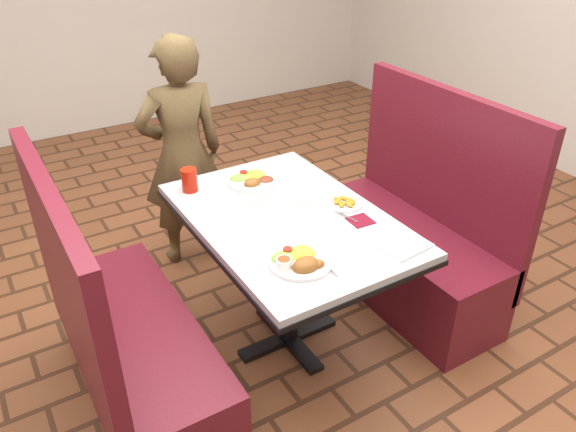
{
  "coord_description": "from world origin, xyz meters",
  "views": [
    {
      "loc": [
        -1.14,
        -1.88,
        2.04
      ],
      "look_at": [
        0.0,
        0.0,
        0.75
      ],
      "focal_mm": 35.0,
      "sensor_mm": 36.0,
      "label": 1
    }
  ],
  "objects_px": {
    "booth_bench_right": "(410,243)",
    "red_tumbler": "(189,180)",
    "far_dinner_plate": "(253,177)",
    "dining_table": "(288,234)",
    "plantain_plate": "(344,203)",
    "booth_bench_left": "(129,349)",
    "diner_person": "(182,155)",
    "near_dinner_plate": "(300,258)"
  },
  "relations": [
    {
      "from": "booth_bench_right",
      "to": "booth_bench_left",
      "type": "bearing_deg",
      "value": 180.0
    },
    {
      "from": "plantain_plate",
      "to": "dining_table",
      "type": "bearing_deg",
      "value": 170.25
    },
    {
      "from": "plantain_plate",
      "to": "red_tumbler",
      "type": "relative_size",
      "value": 1.47
    },
    {
      "from": "booth_bench_left",
      "to": "diner_person",
      "type": "relative_size",
      "value": 0.86
    },
    {
      "from": "booth_bench_right",
      "to": "far_dinner_plate",
      "type": "relative_size",
      "value": 4.56
    },
    {
      "from": "dining_table",
      "to": "red_tumbler",
      "type": "xyz_separation_m",
      "value": [
        -0.28,
        0.46,
        0.15
      ]
    },
    {
      "from": "booth_bench_right",
      "to": "diner_person",
      "type": "bearing_deg",
      "value": 132.29
    },
    {
      "from": "booth_bench_right",
      "to": "dining_table",
      "type": "bearing_deg",
      "value": 180.0
    },
    {
      "from": "diner_person",
      "to": "plantain_plate",
      "type": "distance_m",
      "value": 1.12
    },
    {
      "from": "far_dinner_plate",
      "to": "red_tumbler",
      "type": "height_order",
      "value": "red_tumbler"
    },
    {
      "from": "booth_bench_right",
      "to": "red_tumbler",
      "type": "distance_m",
      "value": 1.27
    },
    {
      "from": "plantain_plate",
      "to": "diner_person",
      "type": "bearing_deg",
      "value": 110.52
    },
    {
      "from": "dining_table",
      "to": "plantain_plate",
      "type": "distance_m",
      "value": 0.3
    },
    {
      "from": "dining_table",
      "to": "plantain_plate",
      "type": "relative_size",
      "value": 7.12
    },
    {
      "from": "near_dinner_plate",
      "to": "far_dinner_plate",
      "type": "bearing_deg",
      "value": 76.17
    },
    {
      "from": "plantain_plate",
      "to": "booth_bench_left",
      "type": "bearing_deg",
      "value": 177.45
    },
    {
      "from": "booth_bench_left",
      "to": "plantain_plate",
      "type": "height_order",
      "value": "booth_bench_left"
    },
    {
      "from": "dining_table",
      "to": "diner_person",
      "type": "distance_m",
      "value": 1.01
    },
    {
      "from": "plantain_plate",
      "to": "red_tumbler",
      "type": "bearing_deg",
      "value": 137.71
    },
    {
      "from": "booth_bench_left",
      "to": "plantain_plate",
      "type": "relative_size",
      "value": 7.05
    },
    {
      "from": "near_dinner_plate",
      "to": "booth_bench_left",
      "type": "bearing_deg",
      "value": 151.79
    },
    {
      "from": "dining_table",
      "to": "booth_bench_left",
      "type": "height_order",
      "value": "booth_bench_left"
    },
    {
      "from": "far_dinner_plate",
      "to": "red_tumbler",
      "type": "xyz_separation_m",
      "value": [
        -0.31,
        0.08,
        0.03
      ]
    },
    {
      "from": "booth_bench_left",
      "to": "booth_bench_right",
      "type": "relative_size",
      "value": 1.0
    },
    {
      "from": "booth_bench_left",
      "to": "booth_bench_right",
      "type": "bearing_deg",
      "value": 0.0
    },
    {
      "from": "diner_person",
      "to": "red_tumbler",
      "type": "distance_m",
      "value": 0.58
    },
    {
      "from": "dining_table",
      "to": "booth_bench_left",
      "type": "xyz_separation_m",
      "value": [
        -0.8,
        0.0,
        -0.32
      ]
    },
    {
      "from": "near_dinner_plate",
      "to": "red_tumbler",
      "type": "xyz_separation_m",
      "value": [
        -0.13,
        0.81,
        0.03
      ]
    },
    {
      "from": "dining_table",
      "to": "booth_bench_left",
      "type": "bearing_deg",
      "value": 180.0
    },
    {
      "from": "near_dinner_plate",
      "to": "plantain_plate",
      "type": "relative_size",
      "value": 1.54
    },
    {
      "from": "diner_person",
      "to": "red_tumbler",
      "type": "height_order",
      "value": "diner_person"
    },
    {
      "from": "booth_bench_right",
      "to": "plantain_plate",
      "type": "bearing_deg",
      "value": -174.7
    },
    {
      "from": "near_dinner_plate",
      "to": "red_tumbler",
      "type": "distance_m",
      "value": 0.82
    },
    {
      "from": "far_dinner_plate",
      "to": "booth_bench_left",
      "type": "bearing_deg",
      "value": -154.85
    },
    {
      "from": "booth_bench_left",
      "to": "plantain_plate",
      "type": "bearing_deg",
      "value": -2.55
    },
    {
      "from": "near_dinner_plate",
      "to": "diner_person",
      "type": "bearing_deg",
      "value": 88.23
    },
    {
      "from": "dining_table",
      "to": "near_dinner_plate",
      "type": "distance_m",
      "value": 0.4
    },
    {
      "from": "booth_bench_left",
      "to": "near_dinner_plate",
      "type": "height_order",
      "value": "booth_bench_left"
    },
    {
      "from": "red_tumbler",
      "to": "dining_table",
      "type": "bearing_deg",
      "value": -58.64
    },
    {
      "from": "dining_table",
      "to": "booth_bench_right",
      "type": "relative_size",
      "value": 1.01
    },
    {
      "from": "dining_table",
      "to": "diner_person",
      "type": "xyz_separation_m",
      "value": [
        -0.11,
        1.0,
        0.04
      ]
    },
    {
      "from": "far_dinner_plate",
      "to": "near_dinner_plate",
      "type": "bearing_deg",
      "value": -103.83
    }
  ]
}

